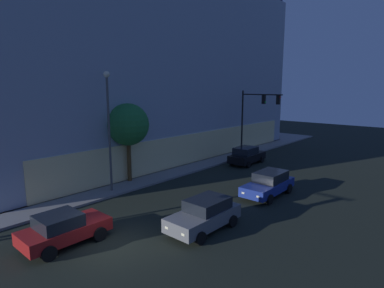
{
  "coord_description": "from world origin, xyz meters",
  "views": [
    {
      "loc": [
        -8.16,
        -12.07,
        7.47
      ],
      "look_at": [
        8.6,
        2.71,
        3.48
      ],
      "focal_mm": 29.76,
      "sensor_mm": 36.0,
      "label": 1
    }
  ],
  "objects_px": {
    "car_blue": "(269,183)",
    "sidewalk_tree": "(128,125)",
    "car_grey": "(205,214)",
    "traffic_light_far_corner": "(256,110)",
    "car_red": "(64,228)",
    "car_black": "(247,155)",
    "street_lamp_sidewalk": "(109,118)",
    "modern_building": "(104,61)"
  },
  "relations": [
    {
      "from": "car_blue",
      "to": "car_black",
      "type": "height_order",
      "value": "car_black"
    },
    {
      "from": "sidewalk_tree",
      "to": "car_blue",
      "type": "relative_size",
      "value": 1.3
    },
    {
      "from": "street_lamp_sidewalk",
      "to": "car_black",
      "type": "xyz_separation_m",
      "value": [
        13.88,
        -2.68,
        -4.54
      ]
    },
    {
      "from": "traffic_light_far_corner",
      "to": "street_lamp_sidewalk",
      "type": "height_order",
      "value": "street_lamp_sidewalk"
    },
    {
      "from": "street_lamp_sidewalk",
      "to": "car_blue",
      "type": "relative_size",
      "value": 1.78
    },
    {
      "from": "traffic_light_far_corner",
      "to": "car_red",
      "type": "relative_size",
      "value": 1.71
    },
    {
      "from": "modern_building",
      "to": "car_blue",
      "type": "xyz_separation_m",
      "value": [
        -4.1,
        -25.51,
        -9.88
      ]
    },
    {
      "from": "traffic_light_far_corner",
      "to": "car_grey",
      "type": "relative_size",
      "value": 1.6
    },
    {
      "from": "traffic_light_far_corner",
      "to": "car_blue",
      "type": "xyz_separation_m",
      "value": [
        -10.11,
        -7.07,
        -4.25
      ]
    },
    {
      "from": "sidewalk_tree",
      "to": "car_grey",
      "type": "distance_m",
      "value": 10.86
    },
    {
      "from": "car_grey",
      "to": "car_blue",
      "type": "distance_m",
      "value": 7.2
    },
    {
      "from": "modern_building",
      "to": "car_red",
      "type": "xyz_separation_m",
      "value": [
        -17.04,
        -21.55,
        -9.93
      ]
    },
    {
      "from": "car_blue",
      "to": "sidewalk_tree",
      "type": "bearing_deg",
      "value": 114.99
    },
    {
      "from": "car_grey",
      "to": "traffic_light_far_corner",
      "type": "bearing_deg",
      "value": 22.47
    },
    {
      "from": "car_black",
      "to": "traffic_light_far_corner",
      "type": "bearing_deg",
      "value": 16.99
    },
    {
      "from": "car_black",
      "to": "sidewalk_tree",
      "type": "bearing_deg",
      "value": 162.54
    },
    {
      "from": "car_grey",
      "to": "car_red",
      "type": "bearing_deg",
      "value": 144.77
    },
    {
      "from": "sidewalk_tree",
      "to": "car_grey",
      "type": "bearing_deg",
      "value": -105.15
    },
    {
      "from": "car_red",
      "to": "car_grey",
      "type": "xyz_separation_m",
      "value": [
        5.74,
        -4.05,
        0.05
      ]
    },
    {
      "from": "sidewalk_tree",
      "to": "car_red",
      "type": "bearing_deg",
      "value": -145.44
    },
    {
      "from": "modern_building",
      "to": "car_blue",
      "type": "relative_size",
      "value": 7.76
    },
    {
      "from": "street_lamp_sidewalk",
      "to": "sidewalk_tree",
      "type": "relative_size",
      "value": 1.37
    },
    {
      "from": "modern_building",
      "to": "car_red",
      "type": "distance_m",
      "value": 29.22
    },
    {
      "from": "traffic_light_far_corner",
      "to": "street_lamp_sidewalk",
      "type": "distance_m",
      "value": 17.09
    },
    {
      "from": "car_red",
      "to": "traffic_light_far_corner",
      "type": "bearing_deg",
      "value": 7.69
    },
    {
      "from": "modern_building",
      "to": "car_grey",
      "type": "height_order",
      "value": "modern_building"
    },
    {
      "from": "modern_building",
      "to": "traffic_light_far_corner",
      "type": "xyz_separation_m",
      "value": [
        6.0,
        -18.44,
        -5.63
      ]
    },
    {
      "from": "car_red",
      "to": "car_black",
      "type": "xyz_separation_m",
      "value": [
        19.93,
        2.16,
        0.05
      ]
    },
    {
      "from": "sidewalk_tree",
      "to": "car_black",
      "type": "bearing_deg",
      "value": -17.46
    },
    {
      "from": "modern_building",
      "to": "street_lamp_sidewalk",
      "type": "distance_m",
      "value": 20.7
    },
    {
      "from": "modern_building",
      "to": "car_black",
      "type": "bearing_deg",
      "value": -81.53
    },
    {
      "from": "street_lamp_sidewalk",
      "to": "traffic_light_far_corner",
      "type": "bearing_deg",
      "value": -5.82
    },
    {
      "from": "traffic_light_far_corner",
      "to": "car_red",
      "type": "height_order",
      "value": "traffic_light_far_corner"
    },
    {
      "from": "car_grey",
      "to": "modern_building",
      "type": "bearing_deg",
      "value": 66.18
    },
    {
      "from": "modern_building",
      "to": "car_blue",
      "type": "height_order",
      "value": "modern_building"
    },
    {
      "from": "street_lamp_sidewalk",
      "to": "sidewalk_tree",
      "type": "bearing_deg",
      "value": 21.86
    },
    {
      "from": "car_grey",
      "to": "sidewalk_tree",
      "type": "bearing_deg",
      "value": 74.85
    },
    {
      "from": "sidewalk_tree",
      "to": "street_lamp_sidewalk",
      "type": "bearing_deg",
      "value": -158.14
    },
    {
      "from": "sidewalk_tree",
      "to": "car_grey",
      "type": "relative_size",
      "value": 1.41
    },
    {
      "from": "car_red",
      "to": "modern_building",
      "type": "bearing_deg",
      "value": 51.67
    },
    {
      "from": "car_black",
      "to": "car_red",
      "type": "bearing_deg",
      "value": -173.82
    },
    {
      "from": "traffic_light_far_corner",
      "to": "car_red",
      "type": "distance_m",
      "value": 23.65
    }
  ]
}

